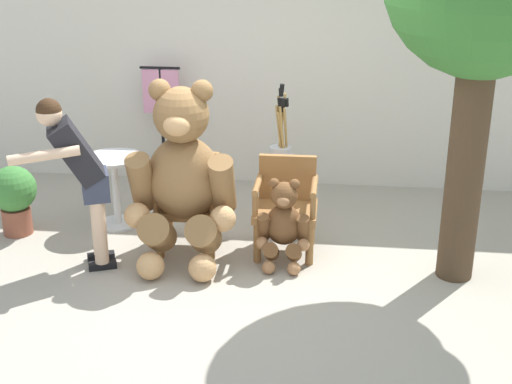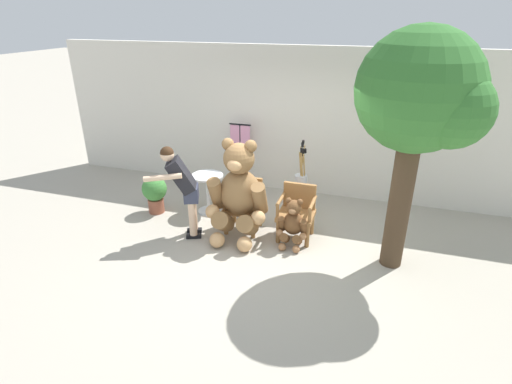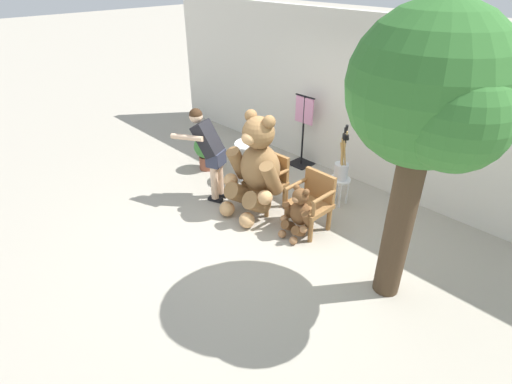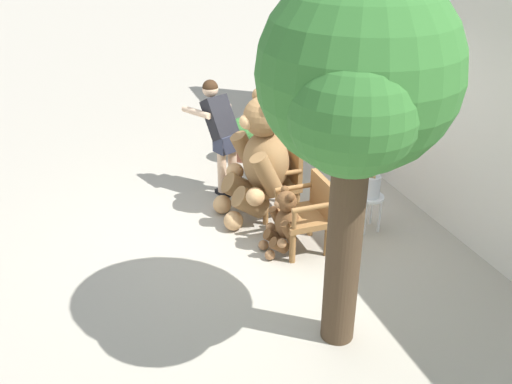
# 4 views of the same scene
# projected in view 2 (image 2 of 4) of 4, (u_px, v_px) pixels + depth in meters

# --- Properties ---
(ground_plane) EXTENTS (60.00, 60.00, 0.00)m
(ground_plane) POSITION_uv_depth(u_px,v_px,m) (260.00, 249.00, 6.15)
(ground_plane) COLOR #A8A091
(back_wall) EXTENTS (10.00, 0.16, 2.80)m
(back_wall) POSITION_uv_depth(u_px,v_px,m) (297.00, 122.00, 7.66)
(back_wall) COLOR silver
(back_wall) RESTS_ON ground
(wooden_chair_left) EXTENTS (0.57, 0.53, 0.86)m
(wooden_chair_left) POSITION_uv_depth(u_px,v_px,m) (244.00, 203.00, 6.56)
(wooden_chair_left) COLOR olive
(wooden_chair_left) RESTS_ON ground
(wooden_chair_right) EXTENTS (0.56, 0.52, 0.86)m
(wooden_chair_right) POSITION_uv_depth(u_px,v_px,m) (297.00, 211.00, 6.32)
(wooden_chair_right) COLOR olive
(wooden_chair_right) RESTS_ON ground
(teddy_bear_large) EXTENTS (0.97, 0.92, 1.61)m
(teddy_bear_large) POSITION_uv_depth(u_px,v_px,m) (239.00, 191.00, 6.19)
(teddy_bear_large) COLOR olive
(teddy_bear_large) RESTS_ON ground
(teddy_bear_small) EXTENTS (0.47, 0.44, 0.79)m
(teddy_bear_small) POSITION_uv_depth(u_px,v_px,m) (293.00, 223.00, 6.10)
(teddy_bear_small) COLOR brown
(teddy_bear_small) RESTS_ON ground
(person_visitor) EXTENTS (0.72, 0.67, 1.52)m
(person_visitor) POSITION_uv_depth(u_px,v_px,m) (183.00, 184.00, 6.15)
(person_visitor) COLOR black
(person_visitor) RESTS_ON ground
(white_stool) EXTENTS (0.34, 0.34, 0.46)m
(white_stool) POSITION_uv_depth(u_px,v_px,m) (300.00, 194.00, 7.14)
(white_stool) COLOR silver
(white_stool) RESTS_ON ground
(brush_bucket) EXTENTS (0.22, 0.22, 0.90)m
(brush_bucket) POSITION_uv_depth(u_px,v_px,m) (301.00, 178.00, 7.00)
(brush_bucket) COLOR silver
(brush_bucket) RESTS_ON white_stool
(round_side_table) EXTENTS (0.56, 0.56, 0.72)m
(round_side_table) POSITION_uv_depth(u_px,v_px,m) (208.00, 189.00, 7.11)
(round_side_table) COLOR silver
(round_side_table) RESTS_ON ground
(patio_tree) EXTENTS (1.60, 1.52, 3.23)m
(patio_tree) POSITION_uv_depth(u_px,v_px,m) (423.00, 99.00, 4.77)
(patio_tree) COLOR #473523
(patio_tree) RESTS_ON ground
(potted_plant) EXTENTS (0.44, 0.44, 0.68)m
(potted_plant) POSITION_uv_depth(u_px,v_px,m) (155.00, 192.00, 7.12)
(potted_plant) COLOR brown
(potted_plant) RESTS_ON ground
(clothing_display_stand) EXTENTS (0.44, 0.40, 1.36)m
(clothing_display_stand) POSITION_uv_depth(u_px,v_px,m) (241.00, 155.00, 7.95)
(clothing_display_stand) COLOR black
(clothing_display_stand) RESTS_ON ground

